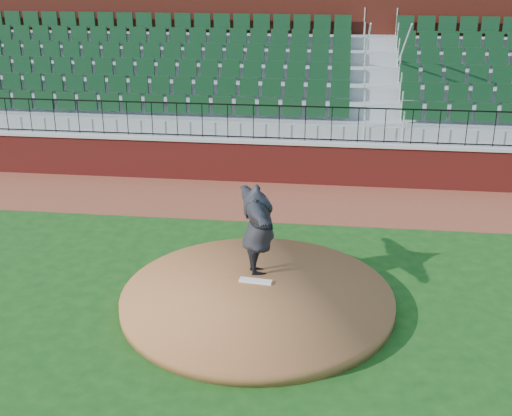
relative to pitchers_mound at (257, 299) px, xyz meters
The scene contains 10 objects.
ground 0.46m from the pitchers_mound, 124.54° to the left, with size 90.00×90.00×0.00m, color #154012.
warning_track 5.78m from the pitchers_mound, 92.52° to the left, with size 34.00×3.20×0.01m, color brown.
field_wall 7.39m from the pitchers_mound, 91.97° to the left, with size 34.00×0.35×1.20m, color maroon.
wall_cap 7.46m from the pitchers_mound, 91.97° to the left, with size 34.00×0.45×0.10m, color #B7B7B7.
wall_railing 7.56m from the pitchers_mound, 91.97° to the left, with size 34.00×0.05×1.00m, color black, non-canonical shape.
seating_stands 10.33m from the pitchers_mound, 91.44° to the left, with size 34.00×5.10×4.60m, color gray, non-canonical shape.
concourse_wall 13.16m from the pitchers_mound, 91.13° to the left, with size 34.00×0.50×5.50m, color maroon.
pitchers_mound is the anchor object (origin of this frame).
pitching_rubber 0.50m from the pitchers_mound, 100.83° to the left, with size 0.66×0.17×0.04m, color white.
pitcher 1.43m from the pitchers_mound, 95.80° to the left, with size 2.39×0.65×1.94m, color black.
Camera 1 is at (1.63, -11.79, 6.57)m, focal length 46.85 mm.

